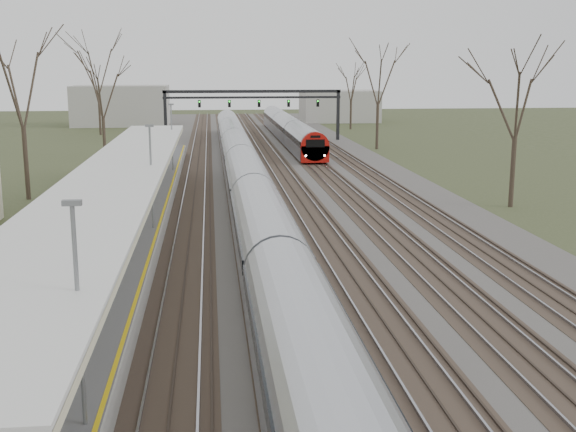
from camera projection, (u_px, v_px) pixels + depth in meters
track_bed at (276, 179)px, 56.87m from camera, size 24.00×160.00×0.22m
platform at (133, 223)px, 38.77m from camera, size 3.50×69.00×1.00m
canopy at (120, 172)px, 33.68m from camera, size 4.10×50.00×3.11m
signal_gantry at (253, 100)px, 85.08m from camera, size 21.00×0.59×6.08m
tree_west_far at (20, 78)px, 46.63m from camera, size 5.50×5.50×11.33m
tree_east_far at (518, 91)px, 44.19m from camera, size 5.00×5.00×10.30m
train_near at (242, 166)px, 54.13m from camera, size 2.62×90.21×3.05m
train_far at (288, 129)px, 86.25m from camera, size 2.62×45.21×3.05m
passenger at (2, 404)px, 14.87m from camera, size 0.54×0.74×1.88m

